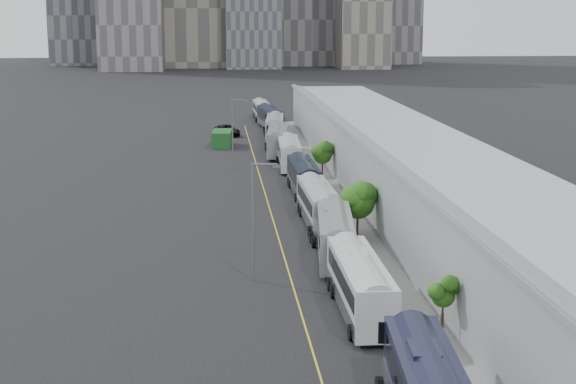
{
  "coord_description": "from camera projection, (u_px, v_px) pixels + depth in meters",
  "views": [
    {
      "loc": [
        -6.91,
        -17.72,
        18.74
      ],
      "look_at": [
        -0.24,
        60.83,
        3.0
      ],
      "focal_mm": 55.0,
      "sensor_mm": 36.0,
      "label": 1
    }
  ],
  "objects": [
    {
      "name": "street_lamp_far",
      "position": [
        234.0,
        129.0,
        108.47
      ],
      "size": [
        2.04,
        0.22,
        8.76
      ],
      "color": "#59595E",
      "rests_on": "ground"
    },
    {
      "name": "suv",
      "position": [
        227.0,
        130.0,
        140.67
      ],
      "size": [
        4.57,
        6.78,
        1.73
      ],
      "primitive_type": "imported",
      "rotation": [
        0.0,
        0.0,
        0.3
      ],
      "color": "black",
      "rests_on": "ground"
    },
    {
      "name": "bus_4",
      "position": [
        318.0,
        207.0,
        80.6
      ],
      "size": [
        2.86,
        12.85,
        3.75
      ],
      "rotation": [
        0.0,
        0.0,
        0.01
      ],
      "color": "#B5B9C0",
      "rests_on": "ground"
    },
    {
      "name": "tree_3",
      "position": [
        322.0,
        152.0,
        102.44
      ],
      "size": [
        2.27,
        2.27,
        4.45
      ],
      "color": "black",
      "rests_on": "ground"
    },
    {
      "name": "bus_8",
      "position": [
        275.0,
        129.0,
        136.46
      ],
      "size": [
        3.75,
        12.99,
        3.74
      ],
      "rotation": [
        0.0,
        0.0,
        -0.09
      ],
      "color": "#A4A8AE",
      "rests_on": "ground"
    },
    {
      "name": "bus_3",
      "position": [
        335.0,
        238.0,
        69.23
      ],
      "size": [
        3.94,
        13.25,
        3.82
      ],
      "rotation": [
        0.0,
        0.0,
        -0.1
      ],
      "color": "gray",
      "rests_on": "ground"
    },
    {
      "name": "depot",
      "position": [
        447.0,
        197.0,
        75.69
      ],
      "size": [
        12.45,
        160.4,
        7.2
      ],
      "color": "gray",
      "rests_on": "ground"
    },
    {
      "name": "bus_6",
      "position": [
        289.0,
        155.0,
        110.74
      ],
      "size": [
        3.11,
        12.77,
        3.7
      ],
      "rotation": [
        0.0,
        0.0,
        -0.04
      ],
      "color": "silver",
      "rests_on": "ground"
    },
    {
      "name": "sidewalk",
      "position": [
        400.0,
        237.0,
        76.03
      ],
      "size": [
        10.0,
        170.0,
        0.12
      ],
      "primitive_type": "cube",
      "color": "gray",
      "rests_on": "ground"
    },
    {
      "name": "lane_line",
      "position": [
        279.0,
        240.0,
        75.17
      ],
      "size": [
        0.12,
        160.0,
        0.02
      ],
      "primitive_type": "cube",
      "color": "gold",
      "rests_on": "ground"
    },
    {
      "name": "bus_9",
      "position": [
        270.0,
        119.0,
        149.06
      ],
      "size": [
        3.76,
        13.16,
        3.8
      ],
      "rotation": [
        0.0,
        0.0,
        0.09
      ],
      "color": "#151C31",
      "rests_on": "ground"
    },
    {
      "name": "tree_1",
      "position": [
        443.0,
        293.0,
        50.69
      ],
      "size": [
        1.39,
        1.39,
        3.86
      ],
      "color": "black",
      "rests_on": "ground"
    },
    {
      "name": "tree_2",
      "position": [
        358.0,
        197.0,
        75.4
      ],
      "size": [
        2.95,
        2.95,
        5.06
      ],
      "color": "black",
      "rests_on": "ground"
    },
    {
      "name": "shipping_container",
      "position": [
        222.0,
        139.0,
        129.13
      ],
      "size": [
        3.11,
        6.35,
        2.3
      ],
      "primitive_type": "cube",
      "rotation": [
        0.0,
        0.0,
        -0.07
      ],
      "color": "#15471C",
      "rests_on": "ground"
    },
    {
      "name": "bus_10",
      "position": [
        261.0,
        112.0,
        162.71
      ],
      "size": [
        2.7,
        12.03,
        3.5
      ],
      "rotation": [
        0.0,
        0.0,
        0.02
      ],
      "color": "silver",
      "rests_on": "ground"
    },
    {
      "name": "bus_2",
      "position": [
        360.0,
        290.0,
        56.28
      ],
      "size": [
        2.9,
        12.99,
        3.79
      ],
      "rotation": [
        0.0,
        0.0,
        -0.0
      ],
      "color": "silver",
      "rests_on": "ground"
    },
    {
      "name": "street_lamp_near",
      "position": [
        255.0,
        213.0,
        62.66
      ],
      "size": [
        2.04,
        0.22,
        8.61
      ],
      "color": "#59595E",
      "rests_on": "ground"
    },
    {
      "name": "bus_7",
      "position": [
        278.0,
        143.0,
        121.14
      ],
      "size": [
        3.88,
        13.48,
        3.88
      ],
      "rotation": [
        0.0,
        0.0,
        -0.09
      ],
      "color": "gray",
      "rests_on": "ground"
    },
    {
      "name": "bus_5",
      "position": [
        304.0,
        179.0,
        94.8
      ],
      "size": [
        2.75,
        12.29,
        3.58
      ],
      "rotation": [
        0.0,
        0.0,
        0.01
      ],
      "color": "black",
      "rests_on": "ground"
    }
  ]
}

